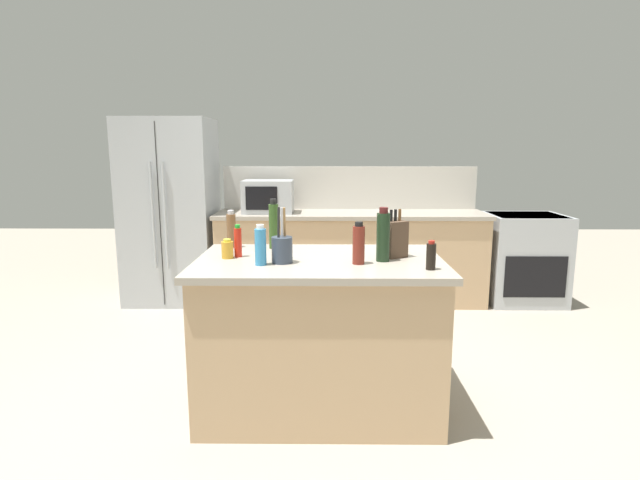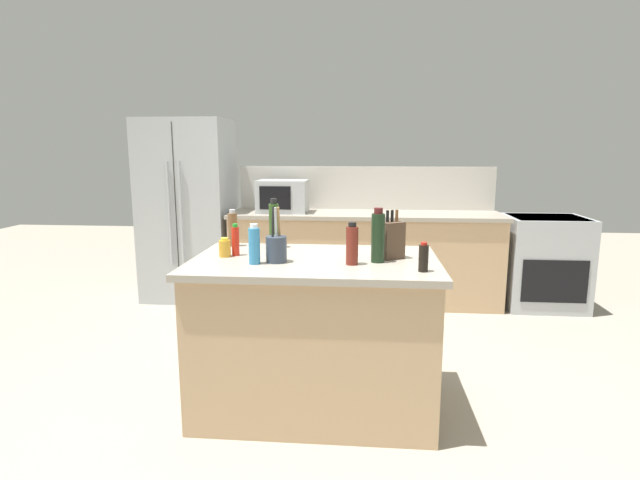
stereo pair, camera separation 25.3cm
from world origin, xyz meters
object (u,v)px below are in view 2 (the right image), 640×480
object	(u,v)px
knife_block	(392,240)
pepper_grinder	(233,229)
vinegar_bottle	(352,245)
microwave	(283,196)
hot_sauce_bottle	(235,241)
range_oven	(544,261)
wine_bottle	(378,237)
soy_sauce_bottle	(424,258)
olive_oil_bottle	(274,225)
utensil_crock	(276,248)
honey_jar	(225,248)
refrigerator	(189,210)
dish_soap_bottle	(254,245)

from	to	relation	value
knife_block	pepper_grinder	distance (m)	1.08
pepper_grinder	vinegar_bottle	distance (m)	0.94
microwave	hot_sauce_bottle	distance (m)	2.15
range_oven	wine_bottle	distance (m)	2.91
pepper_grinder	soy_sauce_bottle	size ratio (longest dim) A/B	1.55
olive_oil_bottle	hot_sauce_bottle	bearing A→B (deg)	-125.70
knife_block	wine_bottle	size ratio (longest dim) A/B	0.92
utensil_crock	honey_jar	xyz separation A→B (m)	(-0.34, 0.12, -0.03)
refrigerator	hot_sauce_bottle	bearing A→B (deg)	-63.80
utensil_crock	pepper_grinder	xyz separation A→B (m)	(-0.37, 0.45, 0.03)
microwave	olive_oil_bottle	size ratio (longest dim) A/B	1.55
knife_block	soy_sauce_bottle	xyz separation A→B (m)	(0.15, -0.32, -0.04)
pepper_grinder	vinegar_bottle	xyz separation A→B (m)	(0.81, -0.48, -0.00)
olive_oil_bottle	soy_sauce_bottle	size ratio (longest dim) A/B	2.04
utensil_crock	soy_sauce_bottle	world-z (taller)	utensil_crock
honey_jar	soy_sauce_bottle	xyz separation A→B (m)	(1.16, -0.27, 0.02)
pepper_grinder	soy_sauce_bottle	xyz separation A→B (m)	(1.19, -0.61, -0.04)
microwave	honey_jar	distance (m)	2.19
range_oven	vinegar_bottle	xyz separation A→B (m)	(-1.88, -2.33, 0.59)
microwave	olive_oil_bottle	distance (m)	1.90
knife_block	hot_sauce_bottle	world-z (taller)	knife_block
pepper_grinder	olive_oil_bottle	bearing A→B (deg)	-6.24
microwave	pepper_grinder	distance (m)	1.85
microwave	olive_oil_bottle	bearing A→B (deg)	-82.49
utensil_crock	dish_soap_bottle	distance (m)	0.13
refrigerator	microwave	size ratio (longest dim) A/B	3.74
knife_block	olive_oil_bottle	size ratio (longest dim) A/B	0.89
hot_sauce_bottle	pepper_grinder	distance (m)	0.31
knife_block	vinegar_bottle	world-z (taller)	knife_block
olive_oil_bottle	soy_sauce_bottle	world-z (taller)	olive_oil_bottle
range_oven	knife_block	distance (m)	2.77
honey_jar	dish_soap_bottle	distance (m)	0.29
refrigerator	soy_sauce_bottle	xyz separation A→B (m)	(2.18, -2.51, 0.07)
dish_soap_bottle	vinegar_bottle	xyz separation A→B (m)	(0.55, 0.03, 0.01)
soy_sauce_bottle	wine_bottle	xyz separation A→B (m)	(-0.24, 0.21, 0.07)
honey_jar	pepper_grinder	size ratio (longest dim) A/B	0.47
honey_jar	vinegar_bottle	xyz separation A→B (m)	(0.77, -0.14, 0.06)
utensil_crock	hot_sauce_bottle	bearing A→B (deg)	150.67
microwave	utensil_crock	xyz separation A→B (m)	(0.34, -2.30, -0.08)
microwave	soy_sauce_bottle	xyz separation A→B (m)	(1.16, -2.46, -0.09)
hot_sauce_bottle	vinegar_bottle	size ratio (longest dim) A/B	0.81
wine_bottle	honey_jar	bearing A→B (deg)	175.82
honey_jar	refrigerator	bearing A→B (deg)	114.60
dish_soap_bottle	soy_sauce_bottle	distance (m)	0.94
wine_bottle	vinegar_bottle	xyz separation A→B (m)	(-0.15, -0.07, -0.03)
knife_block	honey_jar	size ratio (longest dim) A/B	2.50
honey_jar	hot_sauce_bottle	distance (m)	0.08
microwave	knife_block	world-z (taller)	microwave
dish_soap_bottle	vinegar_bottle	size ratio (longest dim) A/B	0.95
honey_jar	soy_sauce_bottle	distance (m)	1.19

